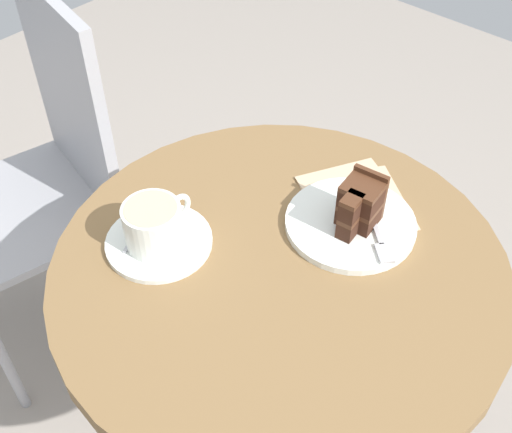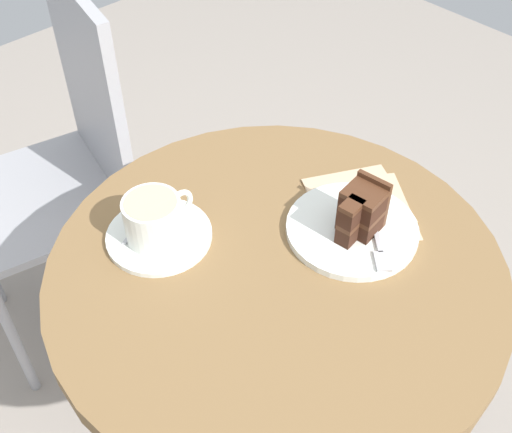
# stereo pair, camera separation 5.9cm
# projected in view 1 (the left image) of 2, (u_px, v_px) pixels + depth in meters

# --- Properties ---
(cafe_table) EXTENTS (0.69, 0.69, 0.74)m
(cafe_table) POSITION_uv_depth(u_px,v_px,m) (278.00, 315.00, 1.05)
(cafe_table) COLOR brown
(cafe_table) RESTS_ON ground
(saucer) EXTENTS (0.16, 0.16, 0.01)m
(saucer) POSITION_uv_depth(u_px,v_px,m) (159.00, 242.00, 0.98)
(saucer) COLOR silver
(saucer) RESTS_ON cafe_table
(coffee_cup) EXTENTS (0.12, 0.09, 0.07)m
(coffee_cup) POSITION_uv_depth(u_px,v_px,m) (154.00, 225.00, 0.95)
(coffee_cup) COLOR silver
(coffee_cup) RESTS_ON saucer
(teaspoon) EXTENTS (0.09, 0.05, 0.00)m
(teaspoon) POSITION_uv_depth(u_px,v_px,m) (141.00, 224.00, 1.00)
(teaspoon) COLOR #B7B7BC
(teaspoon) RESTS_ON saucer
(cake_plate) EXTENTS (0.21, 0.21, 0.01)m
(cake_plate) POSITION_uv_depth(u_px,v_px,m) (350.00, 223.00, 1.01)
(cake_plate) COLOR silver
(cake_plate) RESTS_ON cafe_table
(cake_slice) EXTENTS (0.09, 0.06, 0.08)m
(cake_slice) POSITION_uv_depth(u_px,v_px,m) (360.00, 204.00, 0.98)
(cake_slice) COLOR #381E14
(cake_slice) RESTS_ON cake_plate
(fork) EXTENTS (0.11, 0.13, 0.00)m
(fork) POSITION_uv_depth(u_px,v_px,m) (378.00, 235.00, 0.98)
(fork) COLOR #B7B7BC
(fork) RESTS_ON cake_plate
(napkin) EXTENTS (0.22, 0.23, 0.00)m
(napkin) POSITION_uv_depth(u_px,v_px,m) (354.00, 199.00, 1.06)
(napkin) COLOR tan
(napkin) RESTS_ON cafe_table
(cafe_chair) EXTENTS (0.46, 0.46, 0.92)m
(cafe_chair) POSITION_uv_depth(u_px,v_px,m) (47.00, 166.00, 1.42)
(cafe_chair) COLOR #9E9EA3
(cafe_chair) RESTS_ON ground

